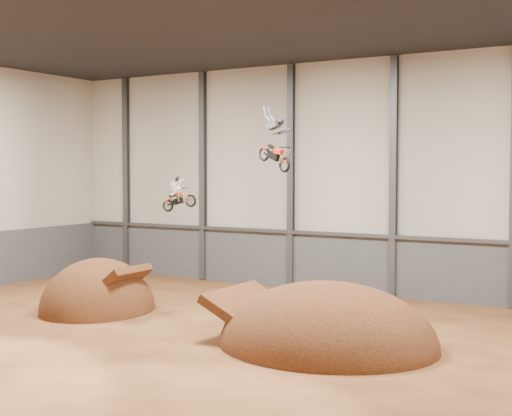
{
  "coord_description": "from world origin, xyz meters",
  "views": [
    {
      "loc": [
        17.24,
        -24.66,
        7.37
      ],
      "look_at": [
        0.46,
        4.0,
        5.63
      ],
      "focal_mm": 50.0,
      "sensor_mm": 36.0,
      "label": 1
    }
  ],
  "objects_px": {
    "takeoff_ramp": "(98,311)",
    "fmx_rider_a": "(180,191)",
    "fmx_rider_b": "(272,139)",
    "landing_ramp": "(327,346)"
  },
  "relations": [
    {
      "from": "takeoff_ramp",
      "to": "fmx_rider_b",
      "type": "relative_size",
      "value": 2.17
    },
    {
      "from": "landing_ramp",
      "to": "takeoff_ramp",
      "type": "bearing_deg",
      "value": 176.95
    },
    {
      "from": "landing_ramp",
      "to": "fmx_rider_a",
      "type": "distance_m",
      "value": 11.33
    },
    {
      "from": "takeoff_ramp",
      "to": "landing_ramp",
      "type": "bearing_deg",
      "value": -3.05
    },
    {
      "from": "landing_ramp",
      "to": "fmx_rider_b",
      "type": "bearing_deg",
      "value": 147.71
    },
    {
      "from": "takeoff_ramp",
      "to": "fmx_rider_a",
      "type": "xyz_separation_m",
      "value": [
        4.34,
        1.41,
        6.32
      ]
    },
    {
      "from": "takeoff_ramp",
      "to": "fmx_rider_a",
      "type": "height_order",
      "value": "fmx_rider_a"
    },
    {
      "from": "fmx_rider_b",
      "to": "fmx_rider_a",
      "type": "bearing_deg",
      "value": -155.6
    },
    {
      "from": "landing_ramp",
      "to": "fmx_rider_a",
      "type": "xyz_separation_m",
      "value": [
        -9.15,
        2.13,
        6.32
      ]
    },
    {
      "from": "landing_ramp",
      "to": "fmx_rider_b",
      "type": "xyz_separation_m",
      "value": [
        -4.06,
        2.57,
        8.86
      ]
    }
  ]
}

